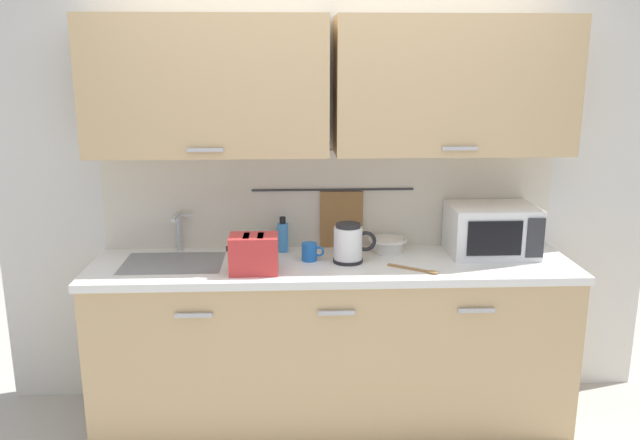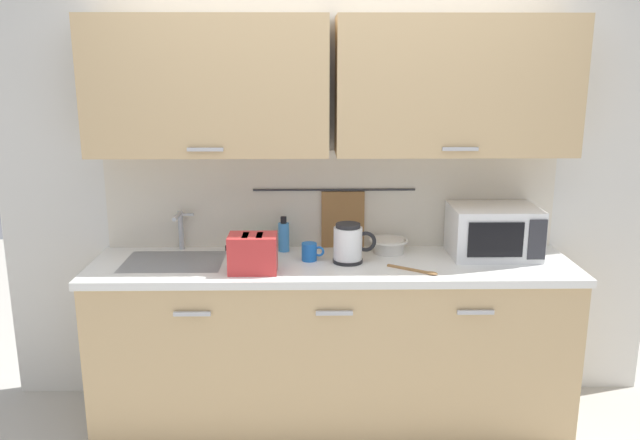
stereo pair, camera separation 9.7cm
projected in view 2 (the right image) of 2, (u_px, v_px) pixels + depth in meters
counter_unit at (330, 340)px, 3.50m from camera, size 2.53×0.64×0.90m
back_wall_assembly at (331, 138)px, 3.47m from camera, size 3.70×0.41×2.50m
sink_faucet at (180, 225)px, 3.57m from camera, size 0.09×0.17×0.22m
microwave at (493, 231)px, 3.48m from camera, size 0.46×0.35×0.27m
electric_kettle at (349, 244)px, 3.37m from camera, size 0.23×0.16×0.21m
dish_soap_bottle at (284, 236)px, 3.57m from camera, size 0.06×0.06×0.20m
mug_near_sink at (256, 244)px, 3.55m from camera, size 0.12×0.08×0.09m
mixing_bowl at (389, 245)px, 3.55m from camera, size 0.21×0.21×0.08m
toaster at (253, 253)px, 3.22m from camera, size 0.26×0.17×0.19m
mug_by_kettle at (310, 252)px, 3.41m from camera, size 0.12×0.08×0.09m
wooden_spoon at (418, 271)px, 3.24m from camera, size 0.24×0.18×0.01m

